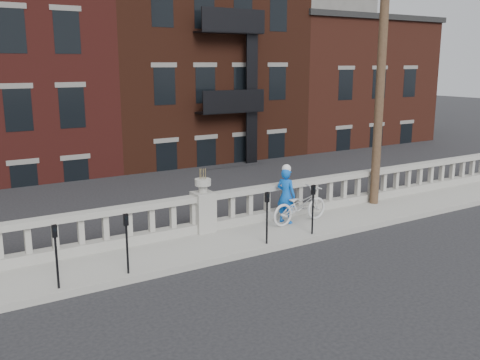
% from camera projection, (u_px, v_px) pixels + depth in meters
% --- Properties ---
extents(ground, '(120.00, 120.00, 0.00)m').
position_uv_depth(ground, '(291.00, 285.00, 11.51)').
color(ground, black).
rests_on(ground, ground).
extents(sidewalk, '(32.00, 2.20, 0.15)m').
position_uv_depth(sidewalk, '(221.00, 243.00, 13.98)').
color(sidewalk, '#9C9A91').
rests_on(sidewalk, ground).
extents(balustrade, '(28.00, 0.34, 1.03)m').
position_uv_depth(balustrade, '(203.00, 214.00, 14.64)').
color(balustrade, '#9C9A91').
rests_on(balustrade, sidewalk).
extents(planter_pedestal, '(0.55, 0.55, 1.76)m').
position_uv_depth(planter_pedestal, '(203.00, 207.00, 14.60)').
color(planter_pedestal, '#9C9A91').
rests_on(planter_pedestal, sidewalk).
extents(lower_level, '(80.00, 44.00, 20.80)m').
position_uv_depth(lower_level, '(52.00, 100.00, 30.31)').
color(lower_level, '#605E59').
rests_on(lower_level, ground).
extents(utility_pole, '(1.60, 0.28, 10.00)m').
position_uv_depth(utility_pole, '(382.00, 45.00, 16.59)').
color(utility_pole, '#422D1E').
rests_on(utility_pole, sidewalk).
extents(parking_meter_a, '(0.10, 0.09, 1.36)m').
position_uv_depth(parking_meter_a, '(56.00, 249.00, 10.82)').
color(parking_meter_a, black).
rests_on(parking_meter_a, sidewalk).
extents(parking_meter_b, '(0.10, 0.09, 1.36)m').
position_uv_depth(parking_meter_b, '(127.00, 237.00, 11.60)').
color(parking_meter_b, black).
rests_on(parking_meter_b, sidewalk).
extents(parking_meter_c, '(0.10, 0.09, 1.36)m').
position_uv_depth(parking_meter_c, '(267.00, 212.00, 13.53)').
color(parking_meter_c, black).
rests_on(parking_meter_c, sidewalk).
extents(parking_meter_d, '(0.10, 0.09, 1.36)m').
position_uv_depth(parking_meter_d, '(313.00, 204.00, 14.31)').
color(parking_meter_d, black).
rests_on(parking_meter_d, sidewalk).
extents(bicycle, '(1.99, 0.80, 1.03)m').
position_uv_depth(bicycle, '(300.00, 205.00, 15.41)').
color(bicycle, silver).
rests_on(bicycle, sidewalk).
extents(cyclist, '(0.58, 0.69, 1.61)m').
position_uv_depth(cyclist, '(286.00, 196.00, 15.36)').
color(cyclist, blue).
rests_on(cyclist, sidewalk).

